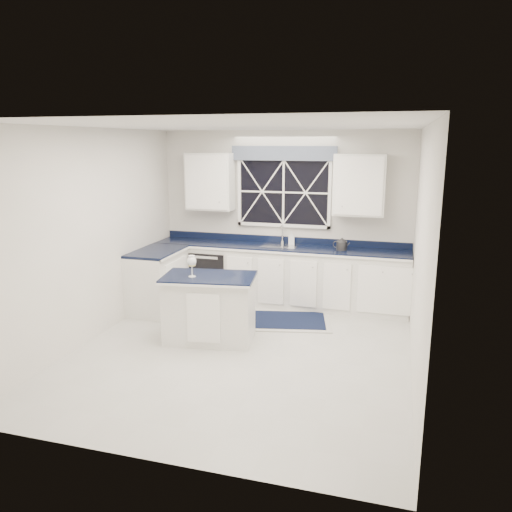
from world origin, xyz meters
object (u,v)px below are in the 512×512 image
(faucet, at_px, (282,234))
(island, at_px, (210,308))
(dishwasher, at_px, (214,274))
(soap_bottle, at_px, (291,238))
(kettle, at_px, (342,244))
(wine_glass, at_px, (192,262))

(faucet, relative_size, island, 0.24)
(dishwasher, relative_size, soap_bottle, 4.03)
(faucet, relative_size, kettle, 1.15)
(island, bearing_deg, kettle, 40.13)
(dishwasher, relative_size, faucet, 2.72)
(faucet, distance_m, island, 2.06)
(island, bearing_deg, soap_bottle, 62.24)
(kettle, xyz_separation_m, soap_bottle, (-0.81, 0.22, 0.02))
(kettle, relative_size, soap_bottle, 1.30)
(kettle, distance_m, soap_bottle, 0.84)
(island, relative_size, soap_bottle, 6.13)
(dishwasher, xyz_separation_m, island, (0.59, -1.69, 0.02))
(island, distance_m, wine_glass, 0.65)
(island, relative_size, wine_glass, 4.54)
(kettle, relative_size, wine_glass, 0.96)
(faucet, xyz_separation_m, wine_glass, (-0.70, -1.99, -0.05))
(island, distance_m, soap_bottle, 2.09)
(island, xyz_separation_m, soap_bottle, (0.66, 1.88, 0.61))
(island, height_order, wine_glass, wine_glass)
(dishwasher, height_order, faucet, faucet)
(kettle, bearing_deg, soap_bottle, 176.86)
(dishwasher, distance_m, faucet, 1.31)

